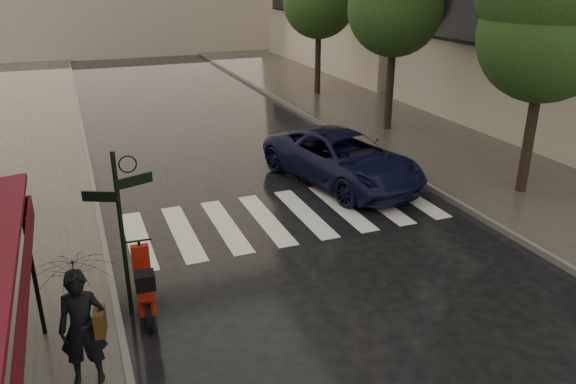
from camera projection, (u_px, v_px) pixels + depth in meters
sidewalk_far at (404, 128)px, 21.88m from camera, size 5.50×60.00×0.12m
curb_near at (89, 163)px, 17.91m from camera, size 0.12×60.00×0.16m
curb_far at (339, 135)px, 20.93m from camera, size 0.12×60.00×0.16m
crosswalk at (285, 216)px, 14.25m from camera, size 7.85×3.20×0.01m
signpost at (121, 222)px, 9.56m from camera, size 1.17×0.29×3.10m
pedestrian_with_umbrella at (75, 282)px, 7.79m from camera, size 1.25×1.27×2.55m
scooter at (145, 287)px, 10.07m from camera, size 0.48×1.78×1.17m
parked_car at (342, 158)px, 16.24m from camera, size 3.61×5.73×1.48m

